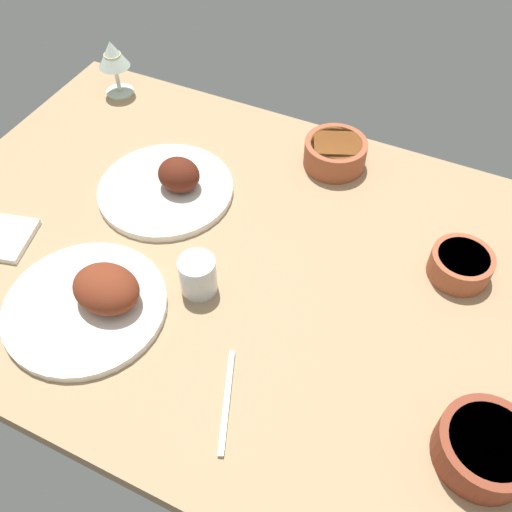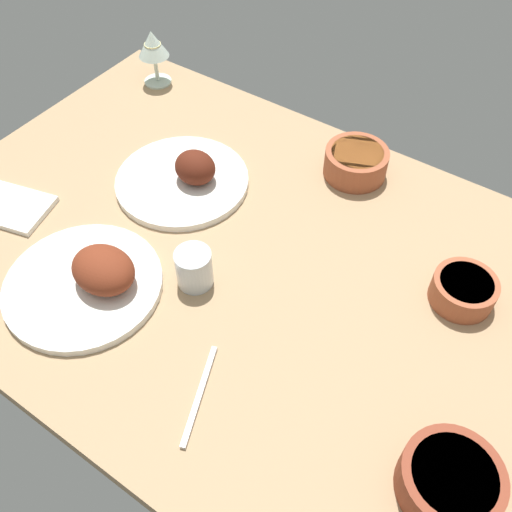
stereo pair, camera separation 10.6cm
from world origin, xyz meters
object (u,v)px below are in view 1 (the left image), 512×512
bowl_sauce (461,264)px  bowl_potatoes (485,448)px  plate_far_side (93,300)px  bowl_soup (335,152)px  plate_center_main (169,186)px  spoon_loose (227,401)px  water_tumbler (198,275)px  wine_glass (113,57)px

bowl_sauce → bowl_potatoes: bearing=107.7°
plate_far_side → bowl_sauce: (-56.71, -35.49, 0.37)cm
bowl_soup → plate_center_main: bearing=39.7°
plate_far_side → bowl_potatoes: size_ratio=2.01×
plate_far_side → spoon_loose: 30.20cm
bowl_potatoes → water_tumbler: 53.52cm
plate_center_main → wine_glass: 40.95cm
wine_glass → plate_center_main: bearing=139.4°
plate_far_side → water_tumbler: 18.81cm
plate_far_side → spoon_loose: bearing=168.3°
plate_center_main → water_tumbler: plate_center_main is taller
bowl_soup → water_tumbler: (10.28, 43.12, 0.53)cm
plate_center_main → spoon_loose: plate_center_main is taller
bowl_soup → wine_glass: (58.76, -2.65, 6.62)cm
plate_far_side → bowl_soup: plate_far_side is taller
plate_far_side → plate_center_main: 31.54cm
bowl_potatoes → water_tumbler: (52.68, -9.45, 0.54)cm
bowl_soup → bowl_sauce: size_ratio=1.19×
plate_far_side → plate_center_main: (3.36, -31.35, -0.51)cm
bowl_potatoes → wine_glass: wine_glass is taller
water_tumbler → spoon_loose: 23.48cm
plate_far_side → bowl_soup: size_ratio=2.13×
wine_glass → bowl_sauce: bearing=166.3°
water_tumbler → bowl_soup: bearing=-103.4°
spoon_loose → bowl_soup: bearing=163.0°
plate_far_side → bowl_soup: (-24.92, -54.84, 0.88)cm
plate_center_main → plate_far_side: bearing=96.1°
plate_center_main → bowl_sauce: plate_center_main is taller
plate_far_side → bowl_sauce: bearing=-148.0°
plate_center_main → bowl_sauce: (-60.07, -4.14, 0.89)cm
plate_center_main → wine_glass: bearing=-40.6°
wine_glass → water_tumbler: wine_glass is taller
wine_glass → water_tumbler: 66.95cm
water_tumbler → wine_glass: bearing=-43.3°
spoon_loose → plate_center_main: bearing=-160.0°
plate_far_side → wine_glass: size_ratio=2.07×
wine_glass → spoon_loose: 90.28cm
bowl_potatoes → plate_center_main: bearing=-22.4°
plate_far_side → water_tumbler: plate_far_side is taller
plate_center_main → spoon_loose: 49.87cm
bowl_soup → water_tumbler: 44.33cm
plate_center_main → wine_glass: size_ratio=2.04×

